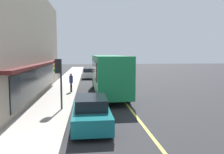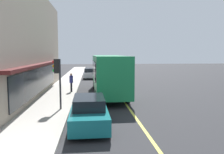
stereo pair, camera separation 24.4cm
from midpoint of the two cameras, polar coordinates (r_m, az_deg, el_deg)
name	(u,v)px [view 2 (the right image)]	position (r m, az deg, el deg)	size (l,w,h in m)	color
ground	(118,93)	(21.21, 1.91, -4.09)	(120.00, 120.00, 0.00)	#28282B
sidewalk	(60,93)	(21.20, -12.65, -4.03)	(80.00, 2.95, 0.15)	#B2ADA3
lane_centre_stripe	(118,93)	(21.21, 1.91, -4.08)	(36.00, 0.16, 0.01)	#D8D14C
bus	(108,73)	(20.19, -0.61, 1.09)	(11.15, 2.69, 3.50)	#197F47
traffic_light	(57,72)	(14.65, -13.14, 1.26)	(0.30, 0.52, 3.20)	#2D2D33
car_yellow	(121,73)	(35.12, 2.48, 1.10)	(4.39, 2.04, 1.52)	yellow
car_teal	(89,112)	(11.53, -5.19, -8.88)	(4.33, 1.91, 1.52)	#14666B
car_silver	(90,73)	(34.05, -5.36, 0.93)	(4.36, 1.99, 1.52)	#B7BABF
pedestrian_at_corner	(71,81)	(21.29, -9.91, -0.90)	(0.34, 0.34, 1.73)	black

